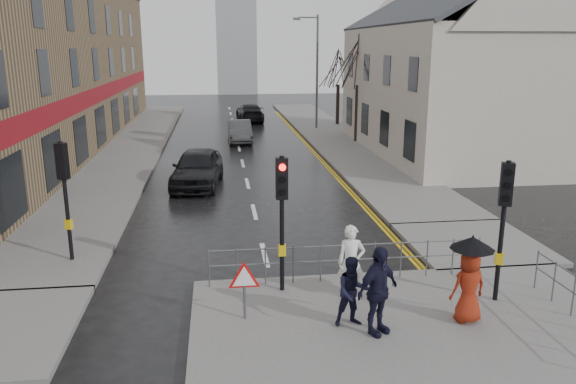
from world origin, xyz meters
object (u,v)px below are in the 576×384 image
object	(u,v)px
car_mid	(240,131)
pedestrian_b	(353,292)
pedestrian_d	(378,291)
pedestrian_with_umbrella	(470,275)
car_parked	(197,168)
pedestrian_a	(351,262)

from	to	relation	value
car_mid	pedestrian_b	bearing A→B (deg)	-87.77
pedestrian_b	pedestrian_d	xyz separation A→B (m)	(0.43, -0.41, 0.18)
pedestrian_with_umbrella	car_mid	xyz separation A→B (m)	(-3.88, 25.36, -0.55)
pedestrian_b	car_parked	bearing A→B (deg)	100.34
pedestrian_d	pedestrian_b	bearing A→B (deg)	104.53
pedestrian_b	pedestrian_with_umbrella	distance (m)	2.57
pedestrian_with_umbrella	pedestrian_b	bearing A→B (deg)	176.70
pedestrian_a	car_mid	world-z (taller)	pedestrian_a
pedestrian_d	car_mid	size ratio (longest dim) A/B	0.47
pedestrian_a	pedestrian_d	distance (m)	1.78
pedestrian_d	car_parked	size ratio (longest dim) A/B	0.40
pedestrian_with_umbrella	pedestrian_d	distance (m)	2.14
pedestrian_with_umbrella	car_mid	bearing A→B (deg)	98.71
pedestrian_b	car_parked	world-z (taller)	pedestrian_b
pedestrian_with_umbrella	pedestrian_d	bearing A→B (deg)	-172.87
pedestrian_with_umbrella	car_parked	bearing A→B (deg)	114.40
pedestrian_a	car_parked	bearing A→B (deg)	113.99
pedestrian_d	car_parked	bearing A→B (deg)	74.86
pedestrian_b	car_mid	bearing A→B (deg)	88.19
pedestrian_b	pedestrian_d	world-z (taller)	pedestrian_d
pedestrian_with_umbrella	car_parked	world-z (taller)	pedestrian_with_umbrella
pedestrian_a	car_parked	distance (m)	12.89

